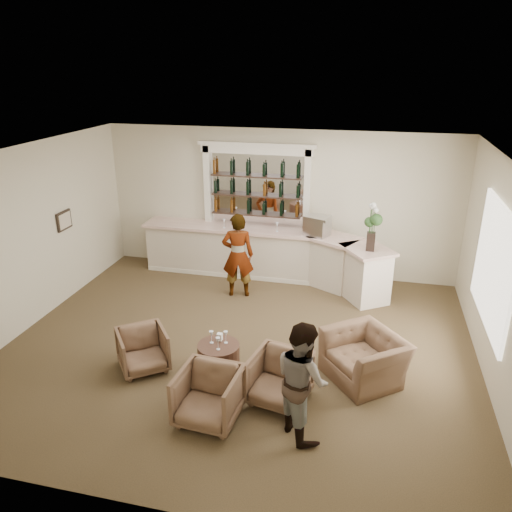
{
  "coord_description": "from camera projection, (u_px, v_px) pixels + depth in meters",
  "views": [
    {
      "loc": [
        2.03,
        -7.27,
        4.67
      ],
      "look_at": [
        0.09,
        0.9,
        1.36
      ],
      "focal_mm": 35.0,
      "sensor_mm": 36.0,
      "label": 1
    }
  ],
  "objects": [
    {
      "name": "wine_glass_bar_left",
      "position": [
        224.0,
        223.0,
        11.21
      ],
      "size": [
        0.07,
        0.07,
        0.21
      ],
      "primitive_type": null,
      "color": "white",
      "rests_on": "bar_counter"
    },
    {
      "name": "armchair_left",
      "position": [
        143.0,
        350.0,
        7.98
      ],
      "size": [
        1.04,
        1.04,
        0.69
      ],
      "primitive_type": "imported",
      "rotation": [
        0.0,
        0.0,
        0.65
      ],
      "color": "brown",
      "rests_on": "ground"
    },
    {
      "name": "napkin_holder",
      "position": [
        220.0,
        337.0,
        7.94
      ],
      "size": [
        0.08,
        0.08,
        0.12
      ],
      "primitive_type": "cube",
      "color": "white",
      "rests_on": "cocktail_table"
    },
    {
      "name": "guest",
      "position": [
        302.0,
        380.0,
        6.44
      ],
      "size": [
        0.98,
        1.01,
        1.64
      ],
      "primitive_type": "imported",
      "rotation": [
        0.0,
        0.0,
        2.23
      ],
      "color": "gray",
      "rests_on": "ground"
    },
    {
      "name": "armchair_center",
      "position": [
        208.0,
        396.0,
        6.82
      ],
      "size": [
        0.88,
        0.9,
        0.77
      ],
      "primitive_type": "imported",
      "rotation": [
        0.0,
        0.0,
        -0.07
      ],
      "color": "brown",
      "rests_on": "ground"
    },
    {
      "name": "back_bar_alcove",
      "position": [
        256.0,
        186.0,
        11.17
      ],
      "size": [
        2.64,
        0.25,
        3.0
      ],
      "color": "white",
      "rests_on": "ground"
    },
    {
      "name": "ground",
      "position": [
        239.0,
        346.0,
        8.73
      ],
      "size": [
        8.0,
        8.0,
        0.0
      ],
      "primitive_type": "plane",
      "color": "brown",
      "rests_on": "ground"
    },
    {
      "name": "room_shell",
      "position": [
        258.0,
        207.0,
        8.48
      ],
      "size": [
        8.04,
        7.02,
        3.32
      ],
      "color": "beige",
      "rests_on": "ground"
    },
    {
      "name": "bar_counter",
      "position": [
        267.0,
        254.0,
        11.26
      ],
      "size": [
        5.72,
        1.8,
        1.14
      ],
      "color": "white",
      "rests_on": "ground"
    },
    {
      "name": "armchair_far",
      "position": [
        364.0,
        357.0,
        7.73
      ],
      "size": [
        1.5,
        1.52,
        0.75
      ],
      "primitive_type": "imported",
      "rotation": [
        0.0,
        0.0,
        -0.89
      ],
      "color": "brown",
      "rests_on": "ground"
    },
    {
      "name": "flower_vase",
      "position": [
        372.0,
        224.0,
        9.72
      ],
      "size": [
        0.26,
        0.26,
        0.98
      ],
      "color": "black",
      "rests_on": "bar_counter"
    },
    {
      "name": "sommelier",
      "position": [
        238.0,
        255.0,
        10.33
      ],
      "size": [
        0.73,
        0.56,
        1.8
      ],
      "primitive_type": "imported",
      "rotation": [
        0.0,
        0.0,
        3.36
      ],
      "color": "gray",
      "rests_on": "ground"
    },
    {
      "name": "espresso_machine",
      "position": [
        317.0,
        226.0,
        10.7
      ],
      "size": [
        0.61,
        0.56,
        0.43
      ],
      "primitive_type": "cube",
      "rotation": [
        0.0,
        0.0,
        -0.38
      ],
      "color": "#B7B8BC",
      "rests_on": "bar_counter"
    },
    {
      "name": "wine_glass_tbl_c",
      "position": [
        218.0,
        344.0,
        7.66
      ],
      "size": [
        0.07,
        0.07,
        0.21
      ],
      "primitive_type": null,
      "color": "white",
      "rests_on": "cocktail_table"
    },
    {
      "name": "cocktail_table",
      "position": [
        219.0,
        358.0,
        7.92
      ],
      "size": [
        0.67,
        0.67,
        0.5
      ],
      "primitive_type": "cylinder",
      "color": "#452B1E",
      "rests_on": "ground"
    },
    {
      "name": "wine_glass_tbl_b",
      "position": [
        226.0,
        337.0,
        7.84
      ],
      "size": [
        0.07,
        0.07,
        0.21
      ],
      "primitive_type": null,
      "color": "white",
      "rests_on": "cocktail_table"
    },
    {
      "name": "wine_glass_bar_right",
      "position": [
        277.0,
        227.0,
        10.97
      ],
      "size": [
        0.07,
        0.07,
        0.21
      ],
      "primitive_type": null,
      "color": "white",
      "rests_on": "bar_counter"
    },
    {
      "name": "wine_glass_tbl_a",
      "position": [
        211.0,
        337.0,
        7.84
      ],
      "size": [
        0.07,
        0.07,
        0.21
      ],
      "primitive_type": null,
      "color": "white",
      "rests_on": "cocktail_table"
    },
    {
      "name": "armchair_right",
      "position": [
        280.0,
        379.0,
        7.21
      ],
      "size": [
        0.95,
        0.97,
        0.75
      ],
      "primitive_type": "imported",
      "rotation": [
        0.0,
        0.0,
        -0.21
      ],
      "color": "brown",
      "rests_on": "ground"
    }
  ]
}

